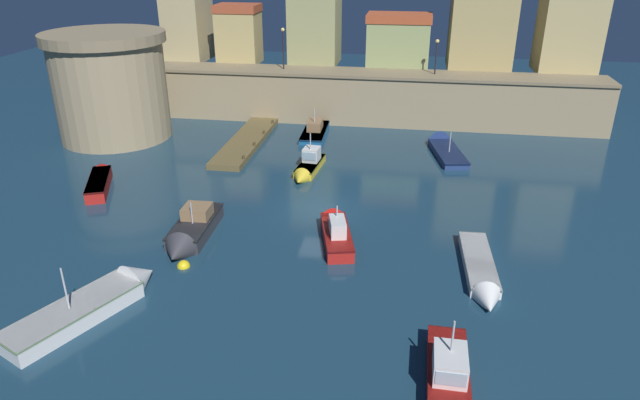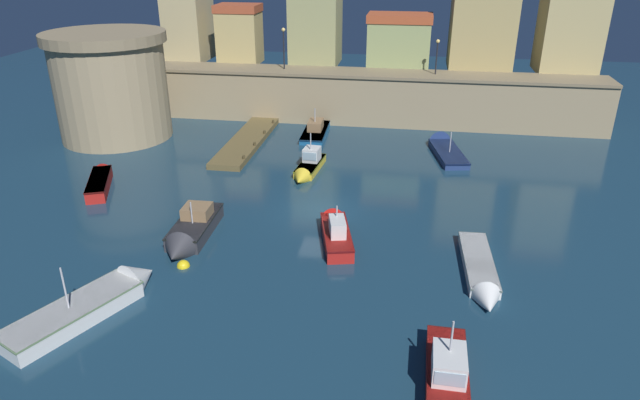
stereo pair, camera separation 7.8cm
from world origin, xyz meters
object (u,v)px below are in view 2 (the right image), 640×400
at_px(moored_boat_3, 335,229).
at_px(moored_boat_5, 318,126).
at_px(moored_boat_4, 448,392).
at_px(moored_boat_6, 96,301).
at_px(quay_lamp_0, 284,42).
at_px(moored_boat_7, 100,179).
at_px(quay_lamp_1, 437,51).
at_px(moored_boat_8, 444,147).
at_px(fortress_tower, 111,85).
at_px(moored_boat_1, 190,232).
at_px(moored_boat_2, 308,167).
at_px(moored_boat_0, 481,275).
at_px(mooring_buoy_0, 183,266).

bearing_deg(moored_boat_3, moored_boat_5, -1.11).
height_order(moored_boat_4, moored_boat_6, moored_boat_4).
bearing_deg(quay_lamp_0, moored_boat_4, -68.46).
height_order(moored_boat_5, moored_boat_7, moored_boat_5).
bearing_deg(moored_boat_5, moored_boat_4, -164.17).
xyz_separation_m(moored_boat_3, moored_boat_4, (5.63, -11.68, 0.03)).
bearing_deg(moored_boat_7, moored_boat_3, -128.27).
bearing_deg(quay_lamp_1, moored_boat_6, -116.04).
bearing_deg(moored_boat_8, moored_boat_4, 166.98).
height_order(fortress_tower, moored_boat_1, fortress_tower).
distance_m(fortress_tower, moored_boat_3, 25.32).
bearing_deg(quay_lamp_1, moored_boat_7, -141.21).
xyz_separation_m(moored_boat_6, moored_boat_8, (15.90, 23.94, -0.15)).
relative_size(moored_boat_3, moored_boat_8, 0.81).
relative_size(moored_boat_2, moored_boat_3, 0.89).
relative_size(moored_boat_1, moored_boat_3, 1.03).
relative_size(moored_boat_0, moored_boat_3, 1.19).
distance_m(moored_boat_8, mooring_buoy_0, 24.02).
distance_m(moored_boat_0, moored_boat_7, 25.31).
bearing_deg(moored_boat_2, moored_boat_0, 46.18).
distance_m(moored_boat_3, moored_boat_8, 16.78).
bearing_deg(moored_boat_5, moored_boat_8, -110.56).
distance_m(fortress_tower, moored_boat_7, 11.34).
relative_size(moored_boat_4, moored_boat_6, 0.88).
bearing_deg(quay_lamp_0, moored_boat_1, -89.91).
height_order(quay_lamp_0, mooring_buoy_0, quay_lamp_0).
bearing_deg(mooring_buoy_0, fortress_tower, 124.94).
distance_m(fortress_tower, moored_boat_5, 17.20).
xyz_separation_m(moored_boat_0, moored_boat_4, (-1.92, -8.44, 0.25)).
xyz_separation_m(moored_boat_0, moored_boat_3, (-7.55, 3.24, 0.22)).
height_order(moored_boat_1, moored_boat_3, moored_boat_3).
xyz_separation_m(quay_lamp_0, mooring_buoy_0, (0.67, -26.67, -6.84)).
bearing_deg(moored_boat_5, quay_lamp_0, 45.78).
relative_size(fortress_tower, moored_boat_1, 1.55).
height_order(moored_boat_7, mooring_buoy_0, moored_boat_7).
distance_m(moored_boat_2, moored_boat_8, 11.53).
relative_size(moored_boat_0, moored_boat_2, 1.33).
distance_m(moored_boat_3, moored_boat_7, 17.14).
distance_m(quay_lamp_1, moored_boat_6, 34.74).
bearing_deg(mooring_buoy_0, moored_boat_7, 136.17).
distance_m(quay_lamp_0, moored_boat_5, 8.08).
relative_size(moored_boat_6, mooring_buoy_0, 11.45).
bearing_deg(moored_boat_7, moored_boat_6, -174.44).
distance_m(moored_boat_0, mooring_buoy_0, 14.71).
bearing_deg(quay_lamp_1, moored_boat_4, -89.76).
relative_size(fortress_tower, moored_boat_6, 1.27).
distance_m(quay_lamp_1, mooring_buoy_0, 30.20).
bearing_deg(moored_boat_3, moored_boat_6, 117.83).
xyz_separation_m(fortress_tower, quay_lamp_0, (12.56, 7.74, 2.53)).
height_order(moored_boat_4, mooring_buoy_0, moored_boat_4).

